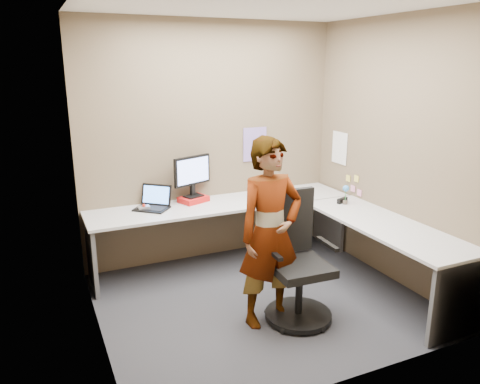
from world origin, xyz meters
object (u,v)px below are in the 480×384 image
desk (282,225)px  person (270,233)px  monitor (192,173)px  office_chair (296,269)px

desk → person: 0.93m
monitor → office_chair: (0.44, -1.52, -0.60)m
person → desk: bearing=49.1°
monitor → desk: bearing=-67.8°
desk → office_chair: size_ratio=2.63×
monitor → office_chair: size_ratio=0.41×
person → monitor: bearing=92.6°
desk → monitor: monitor is taller
desk → monitor: size_ratio=6.44×
desk → monitor: bearing=133.0°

